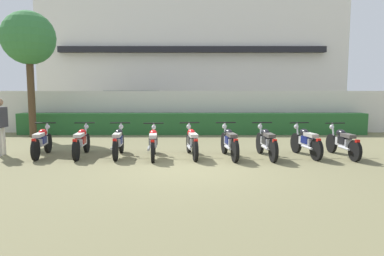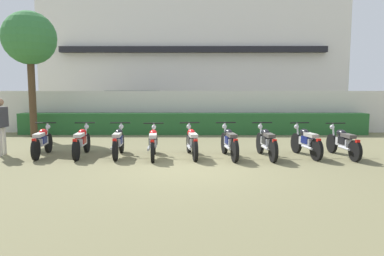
{
  "view_description": "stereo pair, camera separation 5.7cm",
  "coord_description": "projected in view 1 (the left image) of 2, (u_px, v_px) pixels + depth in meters",
  "views": [
    {
      "loc": [
        -0.0,
        -8.54,
        1.91
      ],
      "look_at": [
        0.0,
        1.6,
        0.8
      ],
      "focal_mm": 32.49,
      "sensor_mm": 36.0,
      "label": 1
    },
    {
      "loc": [
        0.06,
        -8.54,
        1.91
      ],
      "look_at": [
        0.0,
        1.6,
        0.8
      ],
      "focal_mm": 32.49,
      "sensor_mm": 36.0,
      "label": 2
    }
  ],
  "objects": [
    {
      "name": "motorcycle_in_row_1",
      "position": [
        81.0,
        141.0,
        10.03
      ],
      "size": [
        0.6,
        1.91,
        0.95
      ],
      "rotation": [
        0.0,
        0.0,
        1.66
      ],
      "color": "black",
      "rests_on": "ground"
    },
    {
      "name": "motorcycle_in_row_8",
      "position": [
        343.0,
        142.0,
        9.95
      ],
      "size": [
        0.6,
        1.92,
        0.95
      ],
      "rotation": [
        0.0,
        0.0,
        1.64
      ],
      "color": "black",
      "rests_on": "ground"
    },
    {
      "name": "motorcycle_in_row_6",
      "position": [
        266.0,
        142.0,
        9.85
      ],
      "size": [
        0.6,
        1.97,
        0.97
      ],
      "rotation": [
        0.0,
        0.0,
        1.64
      ],
      "color": "black",
      "rests_on": "ground"
    },
    {
      "name": "building",
      "position": [
        192.0,
        58.0,
        24.87
      ],
      "size": [
        19.78,
        6.5,
        8.36
      ],
      "color": "white",
      "rests_on": "ground"
    },
    {
      "name": "motorcycle_in_row_2",
      "position": [
        118.0,
        141.0,
        10.0
      ],
      "size": [
        0.6,
        1.84,
        0.96
      ],
      "rotation": [
        0.0,
        0.0,
        1.64
      ],
      "color": "black",
      "rests_on": "ground"
    },
    {
      "name": "tree_near_inspector",
      "position": [
        29.0,
        39.0,
        13.78
      ],
      "size": [
        2.1,
        2.1,
        5.03
      ],
      "color": "#4C3823",
      "rests_on": "ground"
    },
    {
      "name": "motorcycle_in_row_4",
      "position": [
        192.0,
        141.0,
        9.99
      ],
      "size": [
        0.6,
        1.92,
        0.96
      ],
      "rotation": [
        0.0,
        0.0,
        1.71
      ],
      "color": "black",
      "rests_on": "ground"
    },
    {
      "name": "motorcycle_in_row_3",
      "position": [
        153.0,
        142.0,
        9.86
      ],
      "size": [
        0.6,
        1.93,
        0.95
      ],
      "rotation": [
        0.0,
        0.0,
        1.66
      ],
      "color": "black",
      "rests_on": "ground"
    },
    {
      "name": "motorcycle_in_row_0",
      "position": [
        42.0,
        141.0,
        10.01
      ],
      "size": [
        0.6,
        1.81,
        0.95
      ],
      "rotation": [
        0.0,
        0.0,
        1.7
      ],
      "color": "black",
      "rests_on": "ground"
    },
    {
      "name": "ground",
      "position": [
        192.0,
        167.0,
        8.7
      ],
      "size": [
        60.0,
        60.0,
        0.0
      ],
      "primitive_type": "plane",
      "color": "olive"
    },
    {
      "name": "hedge_row",
      "position": [
        192.0,
        124.0,
        15.15
      ],
      "size": [
        15.04,
        0.7,
        0.92
      ],
      "primitive_type": "cube",
      "color": "#28602D",
      "rests_on": "ground"
    },
    {
      "name": "inspector_person",
      "position": [
        0.0,
        122.0,
        10.1
      ],
      "size": [
        0.23,
        0.68,
        1.68
      ],
      "color": "beige",
      "rests_on": "ground"
    },
    {
      "name": "motorcycle_in_row_5",
      "position": [
        229.0,
        142.0,
        9.84
      ],
      "size": [
        0.6,
        1.94,
        0.98
      ],
      "rotation": [
        0.0,
        0.0,
        1.69
      ],
      "color": "black",
      "rests_on": "ground"
    },
    {
      "name": "parked_car",
      "position": [
        135.0,
        108.0,
        19.02
      ],
      "size": [
        4.6,
        2.29,
        1.89
      ],
      "rotation": [
        0.0,
        0.0,
        -0.06
      ],
      "color": "silver",
      "rests_on": "ground"
    },
    {
      "name": "compound_wall",
      "position": [
        192.0,
        112.0,
        15.79
      ],
      "size": [
        18.8,
        0.3,
        1.88
      ],
      "primitive_type": "cube",
      "color": "silver",
      "rests_on": "ground"
    },
    {
      "name": "motorcycle_in_row_7",
      "position": [
        306.0,
        141.0,
        10.01
      ],
      "size": [
        0.6,
        1.82,
        0.96
      ],
      "rotation": [
        0.0,
        0.0,
        1.73
      ],
      "color": "black",
      "rests_on": "ground"
    }
  ]
}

